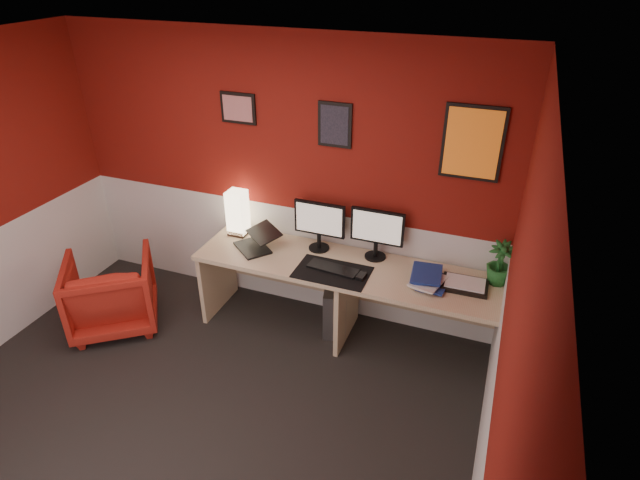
# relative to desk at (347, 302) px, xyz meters

# --- Properties ---
(ground) EXTENTS (4.00, 3.50, 0.01)m
(ground) POSITION_rel_desk_xyz_m (-0.77, -1.41, -0.36)
(ground) COLOR black
(ground) RESTS_ON ground
(ceiling) EXTENTS (4.00, 3.50, 0.01)m
(ceiling) POSITION_rel_desk_xyz_m (-0.77, -1.41, 2.13)
(ceiling) COLOR white
(ceiling) RESTS_ON ground
(wall_back) EXTENTS (4.00, 0.01, 2.50)m
(wall_back) POSITION_rel_desk_xyz_m (-0.77, 0.34, 0.89)
(wall_back) COLOR maroon
(wall_back) RESTS_ON ground
(wall_right) EXTENTS (0.01, 3.50, 2.50)m
(wall_right) POSITION_rel_desk_xyz_m (1.23, -1.41, 0.89)
(wall_right) COLOR maroon
(wall_right) RESTS_ON ground
(wainscot_back) EXTENTS (4.00, 0.01, 1.00)m
(wainscot_back) POSITION_rel_desk_xyz_m (-0.77, 0.34, 0.14)
(wainscot_back) COLOR silver
(wainscot_back) RESTS_ON ground
(wainscot_right) EXTENTS (0.01, 3.50, 1.00)m
(wainscot_right) POSITION_rel_desk_xyz_m (1.22, -1.41, 0.14)
(wainscot_right) COLOR silver
(wainscot_right) RESTS_ON ground
(desk) EXTENTS (2.60, 0.65, 0.73)m
(desk) POSITION_rel_desk_xyz_m (0.00, 0.00, 0.00)
(desk) COLOR #D0B185
(desk) RESTS_ON ground
(shoji_lamp) EXTENTS (0.16, 0.16, 0.40)m
(shoji_lamp) POSITION_rel_desk_xyz_m (-1.11, 0.18, 0.56)
(shoji_lamp) COLOR #FFE5B2
(shoji_lamp) RESTS_ON desk
(laptop) EXTENTS (0.40, 0.39, 0.22)m
(laptop) POSITION_rel_desk_xyz_m (-0.87, -0.02, 0.47)
(laptop) COLOR black
(laptop) RESTS_ON desk
(monitor_left) EXTENTS (0.45, 0.06, 0.58)m
(monitor_left) POSITION_rel_desk_xyz_m (-0.33, 0.19, 0.66)
(monitor_left) COLOR black
(monitor_left) RESTS_ON desk
(monitor_right) EXTENTS (0.45, 0.06, 0.58)m
(monitor_right) POSITION_rel_desk_xyz_m (0.17, 0.22, 0.66)
(monitor_right) COLOR black
(monitor_right) RESTS_ON desk
(desk_mat) EXTENTS (0.60, 0.38, 0.01)m
(desk_mat) POSITION_rel_desk_xyz_m (-0.09, -0.13, 0.37)
(desk_mat) COLOR black
(desk_mat) RESTS_ON desk
(keyboard) EXTENTS (0.43, 0.18, 0.02)m
(keyboard) POSITION_rel_desk_xyz_m (-0.10, -0.10, 0.38)
(keyboard) COLOR black
(keyboard) RESTS_ON desk_mat
(mouse) EXTENTS (0.07, 0.11, 0.03)m
(mouse) POSITION_rel_desk_xyz_m (0.15, -0.14, 0.39)
(mouse) COLOR black
(mouse) RESTS_ON desk_mat
(book_bottom) EXTENTS (0.26, 0.33, 0.03)m
(book_bottom) POSITION_rel_desk_xyz_m (0.59, -0.00, 0.38)
(book_bottom) COLOR navy
(book_bottom) RESTS_ON desk
(book_middle) EXTENTS (0.28, 0.34, 0.02)m
(book_middle) POSITION_rel_desk_xyz_m (0.56, -0.02, 0.40)
(book_middle) COLOR silver
(book_middle) RESTS_ON book_bottom
(book_top) EXTENTS (0.26, 0.33, 0.03)m
(book_top) POSITION_rel_desk_xyz_m (0.52, -0.00, 0.43)
(book_top) COLOR navy
(book_top) RESTS_ON book_middle
(zen_tray) EXTENTS (0.36, 0.26, 0.03)m
(zen_tray) POSITION_rel_desk_xyz_m (0.94, 0.04, 0.38)
(zen_tray) COLOR black
(zen_tray) RESTS_ON desk
(potted_plant) EXTENTS (0.22, 0.22, 0.35)m
(potted_plant) POSITION_rel_desk_xyz_m (1.16, 0.19, 0.54)
(potted_plant) COLOR #19591E
(potted_plant) RESTS_ON desk
(pc_tower) EXTENTS (0.31, 0.49, 0.45)m
(pc_tower) POSITION_rel_desk_xyz_m (-0.13, 0.11, -0.14)
(pc_tower) COLOR #99999E
(pc_tower) RESTS_ON ground
(armchair) EXTENTS (1.02, 1.02, 0.67)m
(armchair) POSITION_rel_desk_xyz_m (-2.02, -0.57, -0.03)
(armchair) COLOR #B32518
(armchair) RESTS_ON ground
(art_left) EXTENTS (0.32, 0.02, 0.26)m
(art_left) POSITION_rel_desk_xyz_m (-1.11, 0.33, 1.49)
(art_left) COLOR red
(art_left) RESTS_ON wall_back
(art_center) EXTENTS (0.28, 0.02, 0.36)m
(art_center) POSITION_rel_desk_xyz_m (-0.25, 0.33, 1.44)
(art_center) COLOR black
(art_center) RESTS_ON wall_back
(art_right) EXTENTS (0.44, 0.02, 0.56)m
(art_right) POSITION_rel_desk_xyz_m (0.82, 0.33, 1.42)
(art_right) COLOR orange
(art_right) RESTS_ON wall_back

